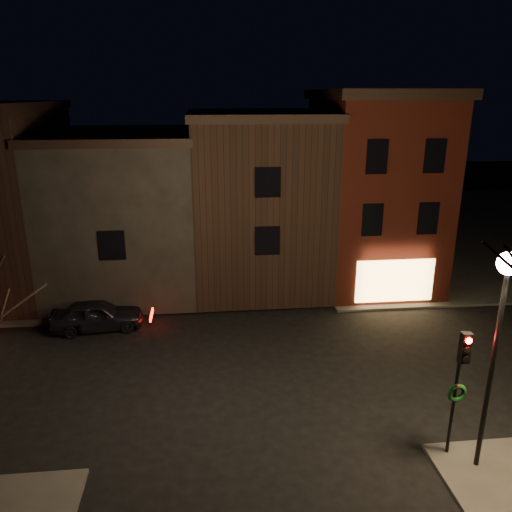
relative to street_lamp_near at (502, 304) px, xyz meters
The scene contains 8 objects.
ground 10.06m from the street_lamp_near, 135.94° to the left, with size 120.00×120.00×0.00m, color black.
sidewalk_far_right 29.88m from the street_lamp_near, 62.04° to the left, with size 30.00×30.00×0.12m, color #2D2B28.
corner_building 15.58m from the street_lamp_near, 83.37° to the left, with size 6.50×8.50×10.50m.
row_building_a 17.16m from the street_lamp_near, 105.90° to the left, with size 7.30×10.30×9.40m.
row_building_b 20.39m from the street_lamp_near, 125.91° to the left, with size 7.80×10.30×8.40m.
street_lamp_near is the anchor object (origin of this frame).
traffic_signal 2.49m from the street_lamp_near, 140.63° to the left, with size 0.58×0.38×4.05m.
parked_car_a 17.02m from the street_lamp_near, 140.65° to the left, with size 1.65×4.11×1.40m, color black.
Camera 1 is at (-1.44, -17.20, 10.39)m, focal length 35.00 mm.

